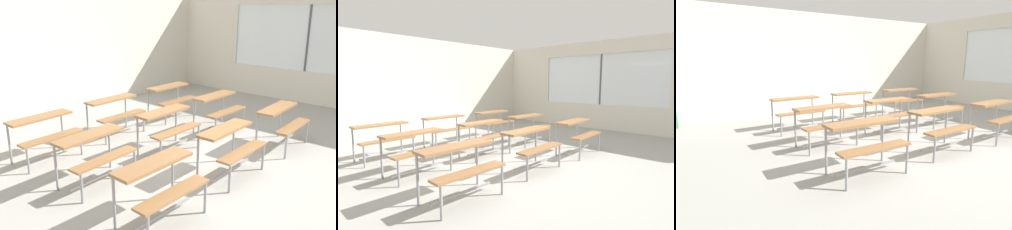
{
  "view_description": "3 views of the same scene",
  "coord_description": "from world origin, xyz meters",
  "views": [
    {
      "loc": [
        -4.53,
        -3.14,
        2.51
      ],
      "look_at": [
        -0.05,
        0.86,
        0.7
      ],
      "focal_mm": 38.69,
      "sensor_mm": 36.0,
      "label": 1
    },
    {
      "loc": [
        -3.8,
        -3.3,
        1.6
      ],
      "look_at": [
        0.73,
        0.94,
        0.83
      ],
      "focal_mm": 28.0,
      "sensor_mm": 36.0,
      "label": 2
    },
    {
      "loc": [
        -3.8,
        -3.3,
        1.6
      ],
      "look_at": [
        -1.04,
        1.17,
        0.47
      ],
      "focal_mm": 28.0,
      "sensor_mm": 36.0,
      "label": 3
    }
  ],
  "objects": [
    {
      "name": "desk_bench_r2c0",
      "position": [
        -1.65,
        2.21,
        0.56
      ],
      "size": [
        1.11,
        0.62,
        0.74
      ],
      "rotation": [
        0.0,
        0.0,
        0.02
      ],
      "color": "olive",
      "rests_on": "ground"
    },
    {
      "name": "wall_back",
      "position": [
        0.0,
        4.5,
        1.5
      ],
      "size": [
        10.0,
        0.12,
        3.0
      ],
      "primitive_type": "cube",
      "color": "silver",
      "rests_on": "ground"
    },
    {
      "name": "desk_bench_r0c2",
      "position": [
        1.55,
        -0.51,
        0.56
      ],
      "size": [
        1.12,
        0.63,
        0.74
      ],
      "rotation": [
        0.0,
        0.0,
        0.04
      ],
      "color": "olive",
      "rests_on": "ground"
    },
    {
      "name": "wall_right",
      "position": [
        5.0,
        -0.13,
        1.45
      ],
      "size": [
        0.12,
        9.0,
        3.0
      ],
      "color": "silver",
      "rests_on": "ground"
    },
    {
      "name": "desk_bench_r0c0",
      "position": [
        -1.71,
        -0.49,
        0.56
      ],
      "size": [
        1.11,
        0.61,
        0.74
      ],
      "rotation": [
        0.0,
        0.0,
        -0.02
      ],
      "color": "olive",
      "rests_on": "ground"
    },
    {
      "name": "desk_bench_r1c1",
      "position": [
        -0.01,
        0.9,
        0.56
      ],
      "size": [
        1.11,
        0.61,
        0.74
      ],
      "rotation": [
        0.0,
        0.0,
        -0.01
      ],
      "color": "olive",
      "rests_on": "ground"
    },
    {
      "name": "desk_bench_r1c0",
      "position": [
        -1.62,
        0.87,
        0.56
      ],
      "size": [
        1.13,
        0.65,
        0.74
      ],
      "rotation": [
        0.0,
        0.0,
        0.05
      ],
      "color": "olive",
      "rests_on": "ground"
    },
    {
      "name": "desk_bench_r0c1",
      "position": [
        -0.08,
        -0.44,
        0.56
      ],
      "size": [
        1.11,
        0.61,
        0.74
      ],
      "rotation": [
        0.0,
        0.0,
        0.02
      ],
      "color": "olive",
      "rests_on": "ground"
    },
    {
      "name": "desk_bench_r1c2",
      "position": [
        1.57,
        0.9,
        0.56
      ],
      "size": [
        1.12,
        0.62,
        0.74
      ],
      "rotation": [
        0.0,
        0.0,
        -0.03
      ],
      "color": "olive",
      "rests_on": "ground"
    },
    {
      "name": "desk_bench_r2c1",
      "position": [
        -0.05,
        2.28,
        0.56
      ],
      "size": [
        1.1,
        0.59,
        0.74
      ],
      "rotation": [
        0.0,
        0.0,
        0.0
      ],
      "color": "olive",
      "rests_on": "ground"
    },
    {
      "name": "desk_bench_r2c2",
      "position": [
        1.58,
        2.22,
        0.56
      ],
      "size": [
        1.12,
        0.62,
        0.74
      ],
      "rotation": [
        0.0,
        0.0,
        -0.03
      ],
      "color": "olive",
      "rests_on": "ground"
    },
    {
      "name": "ground",
      "position": [
        0.0,
        0.0,
        -0.03
      ],
      "size": [
        10.0,
        9.0,
        0.05
      ],
      "primitive_type": "cube",
      "color": "#9E9E99"
    }
  ]
}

